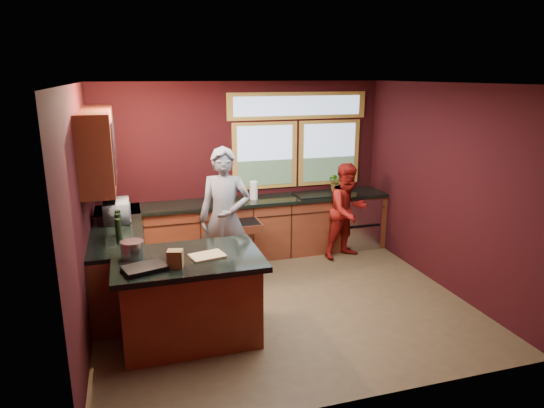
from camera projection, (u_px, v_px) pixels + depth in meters
name	position (u px, v px, depth m)	size (l,w,h in m)	color
floor	(282.00, 303.00, 6.14)	(4.50, 4.50, 0.00)	brown
room_shell	(227.00, 161.00, 5.80)	(4.52, 4.02, 2.71)	black
back_counter	(261.00, 227.00, 7.64)	(4.50, 0.64, 0.93)	#602816
left_counter	(119.00, 261.00, 6.26)	(0.64, 2.30, 0.93)	#602816
island	(190.00, 298.00, 5.20)	(1.55, 1.05, 0.95)	#602816
person_grey	(225.00, 219.00, 6.42)	(0.69, 0.45, 1.90)	slate
person_red	(348.00, 211.00, 7.51)	(0.73, 0.57, 1.50)	maroon
microwave	(117.00, 211.00, 6.34)	(0.50, 0.34, 0.28)	#999999
potted_plant	(337.00, 182.00, 7.89)	(0.32, 0.28, 0.35)	#999999
paper_towel	(254.00, 190.00, 7.45)	(0.12, 0.12, 0.28)	white
cutting_board	(207.00, 256.00, 5.09)	(0.35, 0.25, 0.02)	tan
stock_pot	(132.00, 249.00, 5.04)	(0.24, 0.24, 0.18)	#B3B3B8
paper_bag	(175.00, 259.00, 4.79)	(0.15, 0.12, 0.18)	brown
black_tray	(144.00, 268.00, 4.72)	(0.40, 0.28, 0.05)	black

